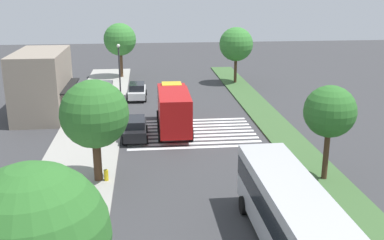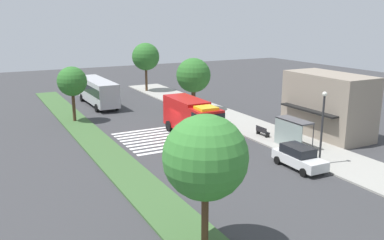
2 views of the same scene
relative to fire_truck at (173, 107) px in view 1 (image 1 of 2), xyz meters
name	(u,v)px [view 1 (image 1 of 2)]	position (x,y,z in m)	size (l,w,h in m)	color
ground_plane	(192,134)	(-1.33, -1.47, -2.01)	(120.00, 120.00, 0.00)	#38383A
sidewalk	(88,137)	(-1.33, 7.04, -1.94)	(60.00, 5.27, 0.14)	#9E9B93
median_strip	(279,131)	(-1.33, -8.84, -1.94)	(60.00, 3.00, 0.14)	#3D6033
crosswalk	(192,133)	(-0.87, -1.47, -2.00)	(7.65, 10.57, 0.01)	silver
fire_truck	(173,107)	(0.00, 0.00, 0.00)	(8.36, 2.83, 3.56)	#B71414
parked_car_west	(135,128)	(-1.89, 3.20, -1.12)	(4.49, 1.98, 1.73)	black
parked_car_mid	(137,91)	(11.30, 3.20, -1.12)	(4.57, 2.08, 1.73)	silver
transit_bus	(290,212)	(-18.79, -4.11, 0.03)	(10.77, 2.93, 3.42)	#B2B2B7
bus_stop_shelter	(108,91)	(7.22, 5.92, -0.12)	(3.50, 1.40, 2.46)	#4C4C51
bench_near_shelter	(106,115)	(3.22, 5.91, -1.42)	(1.60, 0.50, 0.90)	black
street_lamp	(119,66)	(11.67, 5.00, 1.55)	(0.36, 0.36, 5.73)	#2D2D30
storefront_building	(42,84)	(5.63, 11.81, 1.03)	(8.57, 5.09, 6.08)	gray
sidewalk_tree_far_west	(34,238)	(-25.62, 5.40, 3.41)	(4.21, 4.21, 7.40)	#513823
sidewalk_tree_west	(94,114)	(-10.00, 5.40, 2.42)	(4.19, 4.19, 6.41)	#47301E
sidewalk_tree_east	(120,40)	(22.94, 5.40, 2.99)	(4.16, 4.16, 6.97)	#513823
median_tree_far_west	(330,112)	(-11.27, -8.84, 2.52)	(3.21, 3.21, 6.02)	#47301E
median_tree_west	(236,44)	(17.92, -8.84, 2.84)	(4.11, 4.11, 6.78)	#47301E
fire_hydrant	(106,175)	(-10.17, 4.90, -1.52)	(0.28, 0.28, 0.70)	gold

